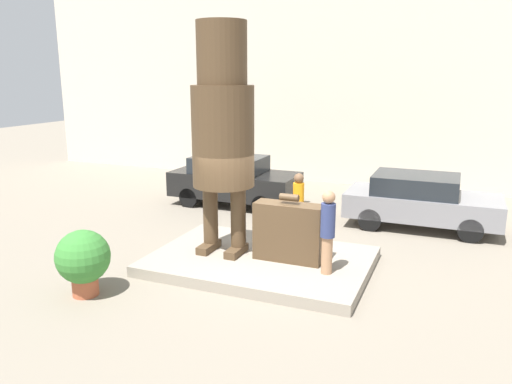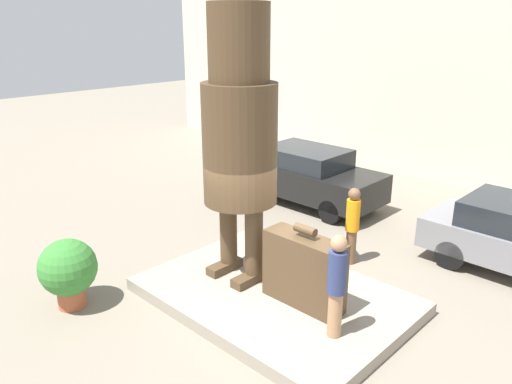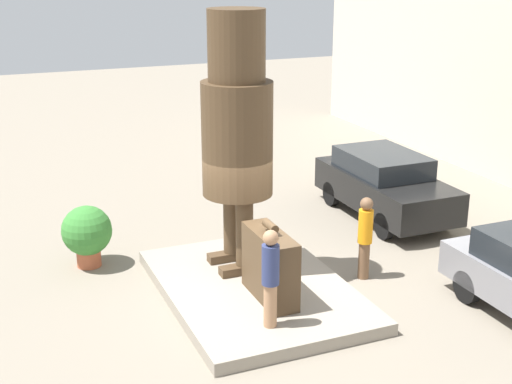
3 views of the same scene
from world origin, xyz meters
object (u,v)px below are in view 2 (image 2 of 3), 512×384
object	(u,v)px
parked_car_black	(310,175)
worker_hivis	(352,223)
giant_suitcase	(304,270)
tourist	(337,282)
statue_figure	(240,127)
planter_pot	(68,270)

from	to	relation	value
parked_car_black	worker_hivis	world-z (taller)	worker_hivis
giant_suitcase	worker_hivis	bearing A→B (deg)	102.68
tourist	worker_hivis	world-z (taller)	tourist
tourist	parked_car_black	size ratio (longest dim) A/B	0.42
statue_figure	worker_hivis	bearing A→B (deg)	66.09
tourist	planter_pot	xyz separation A→B (m)	(-4.21, -2.30, -0.44)
worker_hivis	planter_pot	bearing A→B (deg)	-118.62
planter_pot	worker_hivis	xyz separation A→B (m)	(2.74, 5.01, 0.19)
worker_hivis	giant_suitcase	bearing A→B (deg)	-77.32
statue_figure	planter_pot	xyz separation A→B (m)	(-1.71, -2.70, -2.45)
statue_figure	parked_car_black	xyz separation A→B (m)	(-1.93, 4.65, -2.36)
giant_suitcase	tourist	world-z (taller)	tourist
giant_suitcase	tourist	size ratio (longest dim) A/B	0.86
statue_figure	giant_suitcase	distance (m)	2.78
giant_suitcase	worker_hivis	size ratio (longest dim) A/B	0.88
tourist	planter_pot	distance (m)	4.82
statue_figure	tourist	bearing A→B (deg)	-8.99
giant_suitcase	parked_car_black	bearing A→B (deg)	126.89
planter_pot	worker_hivis	bearing A→B (deg)	61.38
worker_hivis	parked_car_black	bearing A→B (deg)	141.70
statue_figure	worker_hivis	distance (m)	3.39
giant_suitcase	tourist	distance (m)	1.09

